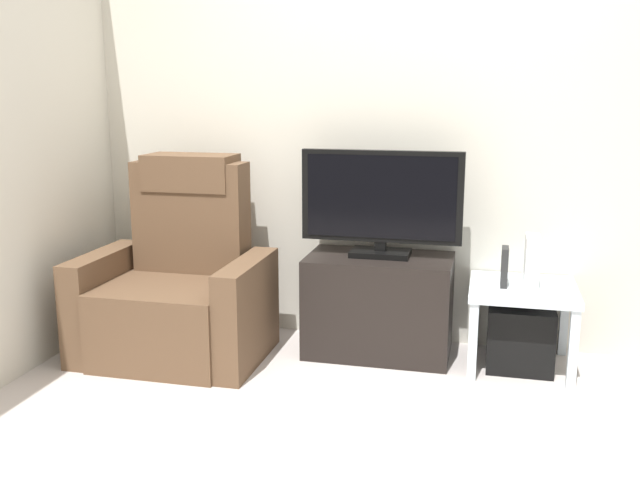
{
  "coord_description": "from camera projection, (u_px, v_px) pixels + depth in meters",
  "views": [
    {
      "loc": [
        0.44,
        -2.85,
        1.44
      ],
      "look_at": [
        -0.37,
        0.5,
        0.7
      ],
      "focal_mm": 39.7,
      "sensor_mm": 36.0,
      "label": 1
    }
  ],
  "objects": [
    {
      "name": "ground_plane",
      "position": [
        376.0,
        423.0,
        3.11
      ],
      "size": [
        6.4,
        6.4,
        0.0
      ],
      "primitive_type": "plane",
      "color": "#BCB2AD"
    },
    {
      "name": "wall_back",
      "position": [
        412.0,
        114.0,
        3.91
      ],
      "size": [
        6.4,
        0.06,
        2.6
      ],
      "primitive_type": "cube",
      "color": "beige",
      "rests_on": "ground"
    },
    {
      "name": "tv_stand",
      "position": [
        379.0,
        305.0,
        3.88
      ],
      "size": [
        0.78,
        0.45,
        0.55
      ],
      "color": "black",
      "rests_on": "ground"
    },
    {
      "name": "television",
      "position": [
        381.0,
        201.0,
        3.78
      ],
      "size": [
        0.87,
        0.2,
        0.57
      ],
      "color": "black",
      "rests_on": "tv_stand"
    },
    {
      "name": "recliner_armchair",
      "position": [
        179.0,
        287.0,
        3.88
      ],
      "size": [
        0.98,
        0.78,
        1.08
      ],
      "rotation": [
        0.0,
        0.0,
        -0.15
      ],
      "color": "brown",
      "rests_on": "ground"
    },
    {
      "name": "side_table",
      "position": [
        522.0,
        299.0,
        3.67
      ],
      "size": [
        0.54,
        0.54,
        0.44
      ],
      "color": "silver",
      "rests_on": "ground"
    },
    {
      "name": "subwoofer_box",
      "position": [
        520.0,
        336.0,
        3.71
      ],
      "size": [
        0.34,
        0.34,
        0.34
      ],
      "primitive_type": "cube",
      "color": "black",
      "rests_on": "ground"
    },
    {
      "name": "book_upright",
      "position": [
        504.0,
        267.0,
        3.63
      ],
      "size": [
        0.03,
        0.12,
        0.2
      ],
      "primitive_type": "cube",
      "color": "#262626",
      "rests_on": "side_table"
    },
    {
      "name": "game_console",
      "position": [
        532.0,
        261.0,
        3.63
      ],
      "size": [
        0.07,
        0.2,
        0.26
      ],
      "primitive_type": "cube",
      "color": "white",
      "rests_on": "side_table"
    }
  ]
}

